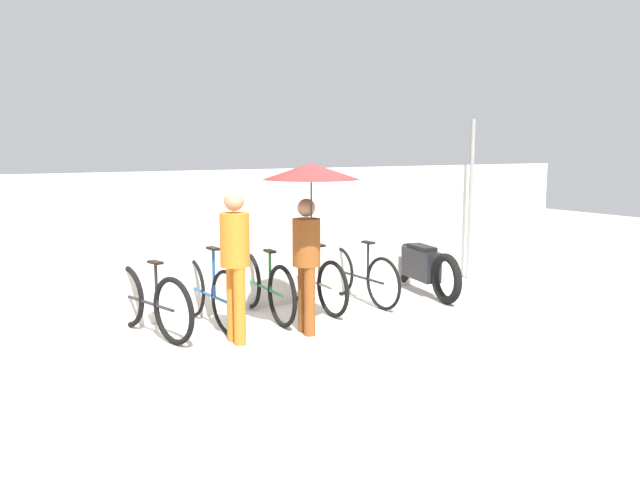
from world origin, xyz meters
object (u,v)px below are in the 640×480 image
parked_bicycle_2 (264,287)px  pedestrian_center (310,198)px  parked_bicycle_1 (208,293)px  motorcycle (421,266)px  parked_bicycle_0 (148,302)px  parked_bicycle_4 (359,275)px  parked_bicycle_3 (312,280)px  pedestrian_leading (235,255)px

parked_bicycle_2 → pedestrian_center: (0.06, -1.00, 1.19)m
parked_bicycle_1 → motorcycle: bearing=-95.2°
parked_bicycle_0 → parked_bicycle_4: 2.95m
parked_bicycle_2 → pedestrian_center: bearing=-172.4°
parked_bicycle_3 → pedestrian_center: 1.72m
parked_bicycle_0 → motorcycle: 4.04m
pedestrian_leading → parked_bicycle_2: bearing=-134.4°
motorcycle → parked_bicycle_3: bearing=98.9°
parked_bicycle_1 → parked_bicycle_4: parked_bicycle_4 is taller
parked_bicycle_1 → parked_bicycle_4: bearing=-95.0°
parked_bicycle_2 → motorcycle: 2.57m
parked_bicycle_3 → pedestrian_leading: (-1.49, -0.82, 0.60)m
pedestrian_leading → pedestrian_center: size_ratio=0.86×
parked_bicycle_1 → parked_bicycle_4: 2.21m
parked_bicycle_4 → pedestrian_center: size_ratio=0.89×
parked_bicycle_1 → parked_bicycle_3: parked_bicycle_3 is taller
parked_bicycle_1 → pedestrian_center: pedestrian_center is taller
parked_bicycle_2 → parked_bicycle_4: 1.48m
parked_bicycle_4 → motorcycle: bearing=-92.9°
parked_bicycle_0 → parked_bicycle_4: bearing=-104.3°
parked_bicycle_4 → pedestrian_leading: size_ratio=1.04×
parked_bicycle_1 → pedestrian_center: (0.80, -1.05, 1.19)m
parked_bicycle_0 → parked_bicycle_3: parked_bicycle_3 is taller
parked_bicycle_2 → pedestrian_leading: pedestrian_leading is taller
parked_bicycle_4 → pedestrian_leading: 2.43m
pedestrian_leading → pedestrian_center: 1.04m
parked_bicycle_2 → pedestrian_leading: size_ratio=1.06×
parked_bicycle_2 → parked_bicycle_4: size_ratio=1.03×
pedestrian_leading → parked_bicycle_4: bearing=-161.6°
parked_bicycle_0 → parked_bicycle_1: size_ratio=1.00×
parked_bicycle_2 → motorcycle: size_ratio=0.86×
parked_bicycle_2 → parked_bicycle_4: parked_bicycle_4 is taller
pedestrian_leading → parked_bicycle_0: bearing=-48.2°
parked_bicycle_2 → motorcycle: bearing=-87.7°
parked_bicycle_4 → pedestrian_center: 2.10m
parked_bicycle_0 → parked_bicycle_3: bearing=-102.8°
parked_bicycle_1 → pedestrian_center: size_ratio=0.88×
parked_bicycle_1 → parked_bicycle_0: bearing=89.9°
parked_bicycle_3 → motorcycle: 1.83m
parked_bicycle_1 → parked_bicycle_2: 0.74m
pedestrian_leading → pedestrian_center: bearing=164.7°
parked_bicycle_1 → parked_bicycle_2: (0.74, -0.05, -0.00)m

